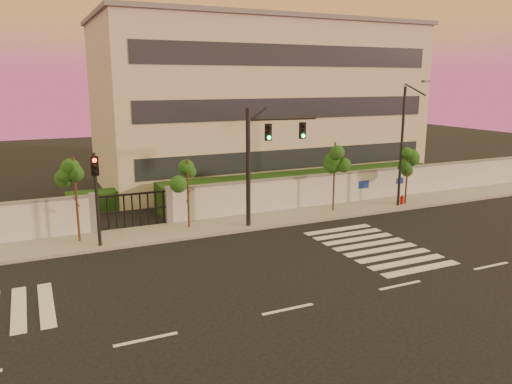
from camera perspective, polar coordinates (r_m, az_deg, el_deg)
ground at (r=18.03m, az=3.66°, el=-13.24°), size 120.00×120.00×0.00m
sidewalk at (r=27.08m, az=-6.97°, el=-4.17°), size 60.00×3.00×0.15m
perimeter_wall at (r=28.23m, az=-7.76°, el=-1.40°), size 60.00×0.36×2.20m
hedge_row at (r=31.13m, az=-7.37°, el=-0.55°), size 41.00×4.25×1.80m
institutional_building at (r=39.96m, az=0.13°, el=10.19°), size 24.40×12.40×12.25m
road_markings at (r=20.59m, az=-5.34°, el=-9.84°), size 57.00×7.62×0.02m
street_tree_c at (r=25.42m, az=-19.95°, el=1.31°), size 1.42×1.13×4.35m
street_tree_d at (r=26.53m, az=-7.80°, el=1.59°), size 1.37×1.09×3.85m
street_tree_e at (r=30.08m, az=8.99°, el=3.49°), size 1.37×1.09×4.29m
street_tree_f at (r=32.94m, az=16.95°, el=3.15°), size 1.41×1.12×3.72m
traffic_signal_main at (r=26.70m, az=0.72°, el=4.53°), size 4.10×0.57×6.48m
traffic_signal_secondary at (r=24.37m, az=-17.80°, el=0.36°), size 0.36×0.35×4.63m
streetlight_east at (r=31.96m, az=16.53°, el=5.64°), size 0.47×1.90×7.88m
fire_hydrant at (r=33.12m, az=16.34°, el=-0.97°), size 0.27×0.27×0.73m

